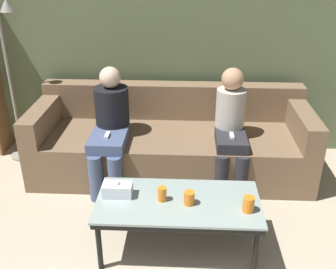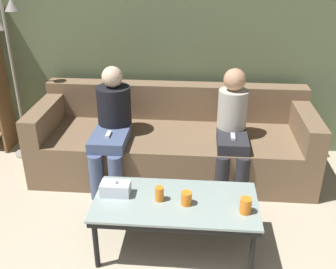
% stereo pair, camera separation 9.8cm
% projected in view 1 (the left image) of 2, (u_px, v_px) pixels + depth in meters
% --- Properties ---
extents(wall_back, '(12.00, 0.06, 2.60)m').
position_uv_depth(wall_back, '(174.00, 34.00, 4.13)').
color(wall_back, '#60704C').
rests_on(wall_back, ground_plane).
extents(couch, '(2.74, 0.97, 0.83)m').
position_uv_depth(couch, '(171.00, 142.00, 4.05)').
color(couch, brown).
rests_on(couch, ground_plane).
extents(coffee_table, '(1.21, 0.59, 0.44)m').
position_uv_depth(coffee_table, '(178.00, 205.00, 2.91)').
color(coffee_table, '#8C9E99').
rests_on(coffee_table, ground_plane).
extents(cup_near_left, '(0.08, 0.08, 0.10)m').
position_uv_depth(cup_near_left, '(189.00, 198.00, 2.83)').
color(cup_near_left, orange).
rests_on(cup_near_left, coffee_table).
extents(cup_near_right, '(0.06, 0.06, 0.11)m').
position_uv_depth(cup_near_right, '(162.00, 194.00, 2.87)').
color(cup_near_right, orange).
rests_on(cup_near_right, coffee_table).
extents(cup_far_center, '(0.08, 0.08, 0.12)m').
position_uv_depth(cup_far_center, '(249.00, 204.00, 2.75)').
color(cup_far_center, orange).
rests_on(cup_far_center, coffee_table).
extents(tissue_box, '(0.22, 0.12, 0.13)m').
position_uv_depth(tissue_box, '(118.00, 190.00, 2.93)').
color(tissue_box, silver).
rests_on(tissue_box, coffee_table).
extents(standing_lamp, '(0.31, 0.26, 1.69)m').
position_uv_depth(standing_lamp, '(9.00, 66.00, 3.98)').
color(standing_lamp, gray).
rests_on(standing_lamp, ground_plane).
extents(seated_person_left_end, '(0.33, 0.73, 1.13)m').
position_uv_depth(seated_person_left_end, '(110.00, 124.00, 3.74)').
color(seated_person_left_end, '#47567A').
rests_on(seated_person_left_end, ground_plane).
extents(seated_person_mid_left, '(0.31, 0.63, 1.13)m').
position_uv_depth(seated_person_mid_left, '(231.00, 126.00, 3.69)').
color(seated_person_mid_left, '#28282D').
rests_on(seated_person_mid_left, ground_plane).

